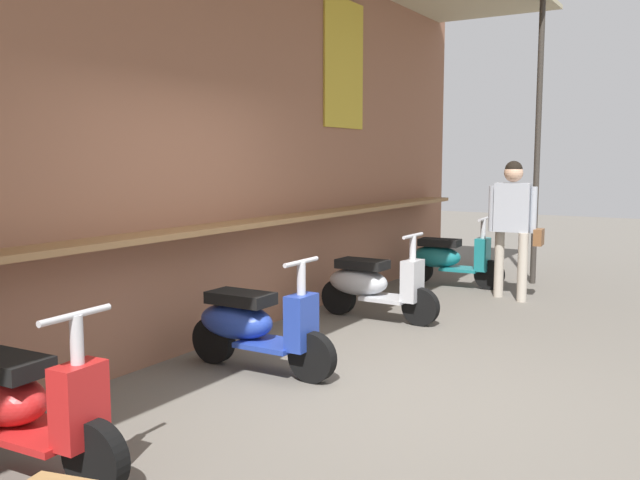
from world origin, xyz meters
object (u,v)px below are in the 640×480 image
Objects in this scene: scooter_silver at (372,284)px; scooter_red at (18,404)px; scooter_blue at (252,325)px; shopper_with_handbag at (514,215)px; scooter_teal at (448,258)px.

scooter_red is at bearing -89.42° from scooter_silver.
shopper_with_handbag reaches higher than scooter_blue.
scooter_teal is (4.49, -0.00, 0.00)m from scooter_blue.
scooter_red is at bearing -93.92° from scooter_teal.
scooter_red is 6.65m from scooter_teal.
scooter_silver is 1.00× the size of scooter_teal.
scooter_blue and scooter_silver have the same top height.
scooter_silver is at bearing 86.99° from scooter_red.
scooter_teal is 1.30m from shopper_with_handbag.
scooter_teal is 0.81× the size of shopper_with_handbag.
scooter_silver is 2.31m from scooter_teal.
scooter_teal is at bearing 89.80° from scooter_blue.
scooter_red is at bearing 165.20° from shopper_with_handbag.
shopper_with_handbag reaches higher than scooter_red.
scooter_red is at bearing -90.20° from scooter_blue.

